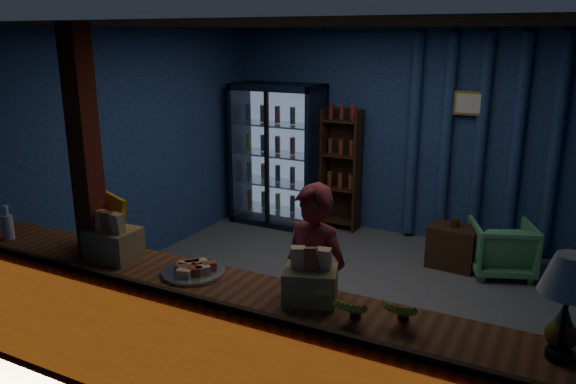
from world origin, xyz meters
name	(u,v)px	position (x,y,z in m)	size (l,w,h in m)	color
ground	(327,298)	(0.00, 0.00, 0.00)	(4.60, 4.60, 0.00)	#515154
room_walls	(330,142)	(0.00, 0.00, 1.57)	(4.60, 4.60, 4.60)	navy
counter	(215,348)	(0.00, -1.91, 0.48)	(4.40, 0.57, 0.99)	brown
support_post	(91,210)	(-1.05, -1.90, 1.30)	(0.16, 0.16, 2.60)	maroon
beverage_cooler	(280,155)	(-1.55, 1.92, 0.93)	(1.20, 0.62, 1.90)	black
bottle_shelf	(342,170)	(-0.70, 2.06, 0.79)	(0.50, 0.28, 1.60)	#351D11
curtain_folds	(480,142)	(1.00, 2.14, 1.30)	(1.74, 0.14, 2.50)	navy
framed_picture	(470,103)	(0.85, 2.10, 1.75)	(0.36, 0.04, 0.28)	gold
shopkeeper	(313,285)	(0.42, -1.25, 0.76)	(0.55, 0.36, 1.51)	maroon
green_chair	(502,248)	(1.43, 1.43, 0.29)	(0.63, 0.64, 0.59)	#55AA66
side_table	(453,247)	(0.92, 1.38, 0.24)	(0.54, 0.41, 0.56)	#351D11
yellow_sign	(107,221)	(-1.06, -1.75, 1.17)	(0.54, 0.31, 0.43)	#FFB10D
snack_box_left	(113,242)	(-0.88, -1.88, 1.08)	(0.36, 0.31, 0.36)	tan
snack_box_centre	(310,282)	(0.67, -1.83, 1.07)	(0.39, 0.35, 0.34)	tan
pastry_tray	(193,270)	(-0.20, -1.84, 0.97)	(0.43, 0.43, 0.07)	silver
banana_bunches	(358,303)	(1.00, -1.88, 1.03)	(0.72, 0.29, 0.16)	gold
table_lamp	(570,279)	(2.05, -1.84, 1.39)	(0.28, 0.28, 0.56)	black
pineapple	(562,331)	(2.05, -1.75, 1.06)	(0.16, 0.16, 0.27)	brown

